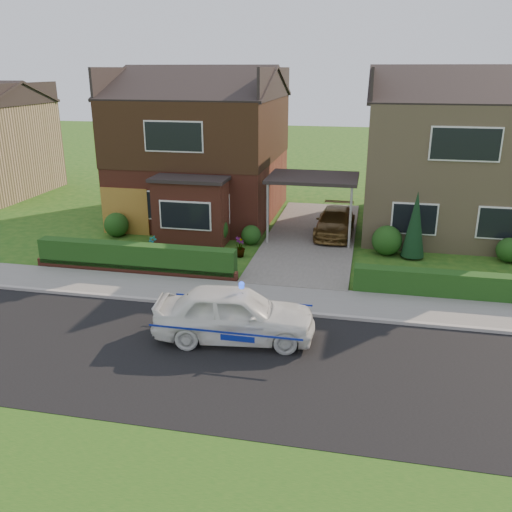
# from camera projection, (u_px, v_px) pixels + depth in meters

# --- Properties ---
(ground) EXTENTS (120.00, 120.00, 0.00)m
(ground) POSITION_uv_depth(u_px,v_px,m) (263.00, 364.00, 13.73)
(ground) COLOR #1C4E15
(ground) RESTS_ON ground
(road) EXTENTS (60.00, 6.00, 0.02)m
(road) POSITION_uv_depth(u_px,v_px,m) (263.00, 364.00, 13.73)
(road) COLOR black
(road) RESTS_ON ground
(kerb) EXTENTS (60.00, 0.16, 0.12)m
(kerb) POSITION_uv_depth(u_px,v_px,m) (282.00, 312.00, 16.53)
(kerb) COLOR #9E9993
(kerb) RESTS_ON ground
(sidewalk) EXTENTS (60.00, 2.00, 0.10)m
(sidewalk) POSITION_uv_depth(u_px,v_px,m) (287.00, 299.00, 17.51)
(sidewalk) COLOR slate
(sidewalk) RESTS_ON ground
(driveway) EXTENTS (3.80, 12.00, 0.12)m
(driveway) POSITION_uv_depth(u_px,v_px,m) (311.00, 237.00, 23.88)
(driveway) COLOR #666059
(driveway) RESTS_ON ground
(house_left) EXTENTS (7.50, 9.53, 7.25)m
(house_left) POSITION_uv_depth(u_px,v_px,m) (202.00, 139.00, 26.45)
(house_left) COLOR brown
(house_left) RESTS_ON ground
(house_right) EXTENTS (7.50, 8.06, 7.25)m
(house_right) POSITION_uv_depth(u_px,v_px,m) (450.00, 149.00, 24.34)
(house_right) COLOR tan
(house_right) RESTS_ON ground
(carport_link) EXTENTS (3.80, 3.00, 2.77)m
(carport_link) POSITION_uv_depth(u_px,v_px,m) (313.00, 179.00, 22.98)
(carport_link) COLOR black
(carport_link) RESTS_ON ground
(garage_door) EXTENTS (2.20, 0.10, 2.10)m
(garage_door) POSITION_uv_depth(u_px,v_px,m) (125.00, 211.00, 24.20)
(garage_door) COLOR brown
(garage_door) RESTS_ON ground
(dwarf_wall) EXTENTS (7.70, 0.25, 0.36)m
(dwarf_wall) POSITION_uv_depth(u_px,v_px,m) (135.00, 269.00, 19.70)
(dwarf_wall) COLOR brown
(dwarf_wall) RESTS_ON ground
(hedge_left) EXTENTS (7.50, 0.55, 0.90)m
(hedge_left) POSITION_uv_depth(u_px,v_px,m) (137.00, 272.00, 19.90)
(hedge_left) COLOR #1B3C13
(hedge_left) RESTS_ON ground
(hedge_right) EXTENTS (7.50, 0.55, 0.80)m
(hedge_right) POSITION_uv_depth(u_px,v_px,m) (470.00, 300.00, 17.55)
(hedge_right) COLOR #1B3C13
(hedge_right) RESTS_ON ground
(shrub_left_far) EXTENTS (1.08, 1.08, 1.08)m
(shrub_left_far) POSITION_uv_depth(u_px,v_px,m) (116.00, 225.00, 23.99)
(shrub_left_far) COLOR #1B3C13
(shrub_left_far) RESTS_ON ground
(shrub_left_mid) EXTENTS (1.32, 1.32, 1.32)m
(shrub_left_mid) POSITION_uv_depth(u_px,v_px,m) (213.00, 229.00, 22.89)
(shrub_left_mid) COLOR #1B3C13
(shrub_left_mid) RESTS_ON ground
(shrub_left_near) EXTENTS (0.84, 0.84, 0.84)m
(shrub_left_near) POSITION_uv_depth(u_px,v_px,m) (251.00, 235.00, 22.93)
(shrub_left_near) COLOR #1B3C13
(shrub_left_near) RESTS_ON ground
(shrub_right_near) EXTENTS (1.20, 1.20, 1.20)m
(shrub_right_near) POSITION_uv_depth(u_px,v_px,m) (387.00, 240.00, 21.60)
(shrub_right_near) COLOR #1B3C13
(shrub_right_near) RESTS_ON ground
(shrub_right_mid) EXTENTS (0.96, 0.96, 0.96)m
(shrub_right_mid) POSITION_uv_depth(u_px,v_px,m) (509.00, 250.00, 20.84)
(shrub_right_mid) COLOR #1B3C13
(shrub_right_mid) RESTS_ON ground
(conifer_a) EXTENTS (0.90, 0.90, 2.60)m
(conifer_a) POSITION_uv_depth(u_px,v_px,m) (415.00, 226.00, 20.99)
(conifer_a) COLOR black
(conifer_a) RESTS_ON ground
(police_car) EXTENTS (4.05, 4.58, 1.66)m
(police_car) POSITION_uv_depth(u_px,v_px,m) (235.00, 314.00, 14.79)
(police_car) COLOR white
(police_car) RESTS_ON ground
(driveway_car) EXTENTS (1.67, 3.95, 1.14)m
(driveway_car) POSITION_uv_depth(u_px,v_px,m) (335.00, 222.00, 23.86)
(driveway_car) COLOR brown
(driveway_car) RESTS_ON driveway
(potted_plant_a) EXTENTS (0.42, 0.34, 0.70)m
(potted_plant_a) POSITION_uv_depth(u_px,v_px,m) (153.00, 245.00, 21.88)
(potted_plant_a) COLOR gray
(potted_plant_a) RESTS_ON ground
(potted_plant_b) EXTENTS (0.48, 0.48, 0.68)m
(potted_plant_b) POSITION_uv_depth(u_px,v_px,m) (221.00, 265.00, 19.70)
(potted_plant_b) COLOR gray
(potted_plant_b) RESTS_ON ground
(potted_plant_c) EXTENTS (0.51, 0.51, 0.79)m
(potted_plant_c) POSITION_uv_depth(u_px,v_px,m) (240.00, 247.00, 21.42)
(potted_plant_c) COLOR gray
(potted_plant_c) RESTS_ON ground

